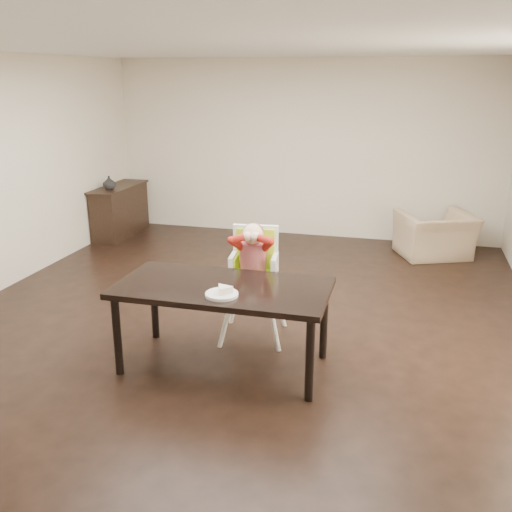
{
  "coord_description": "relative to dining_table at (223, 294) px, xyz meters",
  "views": [
    {
      "loc": [
        1.57,
        -5.24,
        2.45
      ],
      "look_at": [
        0.28,
        -0.42,
        0.85
      ],
      "focal_mm": 40.0,
      "sensor_mm": 36.0,
      "label": 1
    }
  ],
  "objects": [
    {
      "name": "ground",
      "position": [
        -0.13,
        0.96,
        -0.67
      ],
      "size": [
        7.0,
        7.0,
        0.0
      ],
      "primitive_type": "plane",
      "color": "black",
      "rests_on": "ground"
    },
    {
      "name": "room_walls",
      "position": [
        -0.13,
        0.96,
        1.18
      ],
      "size": [
        6.02,
        7.02,
        2.71
      ],
      "color": "beige",
      "rests_on": "ground"
    },
    {
      "name": "dining_table",
      "position": [
        0.0,
        0.0,
        0.0
      ],
      "size": [
        1.8,
        0.9,
        0.75
      ],
      "color": "black",
      "rests_on": "ground"
    },
    {
      "name": "high_chair",
      "position": [
        0.09,
        0.66,
        0.13
      ],
      "size": [
        0.53,
        0.53,
        1.14
      ],
      "rotation": [
        0.0,
        0.0,
        0.12
      ],
      "color": "white",
      "rests_on": "ground"
    },
    {
      "name": "plate",
      "position": [
        0.07,
        -0.22,
        0.11
      ],
      "size": [
        0.36,
        0.36,
        0.08
      ],
      "rotation": [
        0.0,
        0.0,
        0.43
      ],
      "color": "white",
      "rests_on": "dining_table"
    },
    {
      "name": "armchair",
      "position": [
        1.88,
        3.76,
        -0.25
      ],
      "size": [
        1.13,
        0.95,
        0.84
      ],
      "primitive_type": "imported",
      "rotation": [
        0.0,
        0.0,
        3.54
      ],
      "color": "tan",
      "rests_on": "ground"
    },
    {
      "name": "sideboard",
      "position": [
        -2.91,
        3.66,
        -0.27
      ],
      "size": [
        0.44,
        1.26,
        0.79
      ],
      "color": "black",
      "rests_on": "ground"
    },
    {
      "name": "vase",
      "position": [
        -2.91,
        3.4,
        0.22
      ],
      "size": [
        0.21,
        0.21,
        0.19
      ],
      "primitive_type": "imported",
      "rotation": [
        0.0,
        0.0,
        -0.07
      ],
      "color": "#99999E",
      "rests_on": "sideboard"
    }
  ]
}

